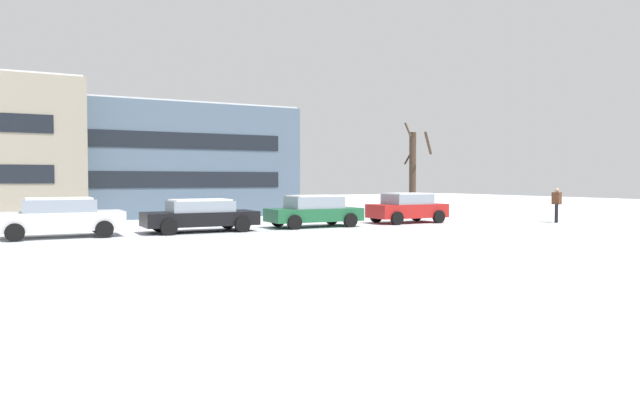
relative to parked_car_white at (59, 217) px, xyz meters
The scene contains 9 objects.
ground_plane 8.23m from the parked_car_white, 86.80° to the right, with size 120.00×120.00×0.00m, color white.
road_surface 5.05m from the parked_car_white, 84.74° to the right, with size 80.00×8.42×0.00m.
parked_car_white is the anchor object (origin of this frame).
parked_car_black 5.27m from the parked_car_white, ahead, with size 4.60×2.18×1.35m.
parked_car_green 10.55m from the parked_car_white, ahead, with size 4.32×2.07×1.45m.
parked_car_red 15.82m from the parked_car_white, ahead, with size 3.88×2.08×1.49m.
pedestrian_crossing 22.86m from the parked_car_white, ahead, with size 0.47×0.45×1.74m.
tree_far_mid 19.28m from the parked_car_white, 11.79° to the left, with size 1.74×1.75×5.47m.
building_far_right 15.67m from the parked_car_white, 65.31° to the left, with size 14.48×11.04×6.58m.
Camera 1 is at (-1.20, -15.09, 2.12)m, focal length 32.10 mm.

